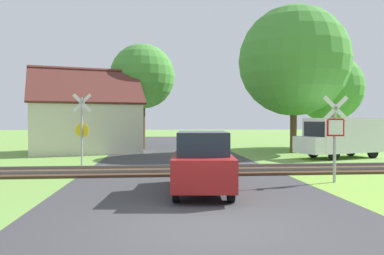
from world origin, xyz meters
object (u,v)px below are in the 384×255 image
mail_truck (341,136)px  parked_car (202,162)px  house (85,125)px  tree_far (329,88)px  tree_center (142,77)px  crossing_sign_far (82,126)px  tree_right (294,61)px  stop_sign_near (335,132)px

mail_truck → parked_car: size_ratio=1.27×
house → tree_far: (18.01, 2.46, 2.80)m
tree_center → mail_truck: size_ratio=1.48×
crossing_sign_far → tree_center: 10.91m
tree_far → parked_car: bearing=-124.8°
tree_center → tree_far: bearing=-0.0°
tree_right → parked_car: tree_right is taller
stop_sign_near → mail_truck: size_ratio=0.56×
crossing_sign_far → tree_far: bearing=33.2°
tree_center → crossing_sign_far: bearing=-103.5°
tree_center → tree_right: tree_right is taller
tree_far → parked_car: 21.14m
crossing_sign_far → tree_right: tree_right is taller
tree_center → parked_car: size_ratio=1.88×
stop_sign_near → crossing_sign_far: crossing_sign_far is taller
tree_center → tree_far: (14.30, -0.01, -0.72)m
tree_far → tree_right: tree_right is taller
stop_sign_near → parked_car: (-4.68, -1.31, -0.81)m
tree_right → parked_car: size_ratio=2.31×
stop_sign_near → house: house is taller
crossing_sign_far → mail_truck: (13.74, 2.23, -0.63)m
parked_car → tree_far: bearing=60.5°
house → tree_far: 18.39m
stop_sign_near → crossing_sign_far: size_ratio=0.88×
tree_center → tree_far: tree_center is taller
crossing_sign_far → house: bearing=101.9°
house → tree_right: tree_right is taller
crossing_sign_far → tree_center: (2.41, 10.06, 3.49)m
house → tree_center: size_ratio=1.07×
mail_truck → parked_car: mail_truck is taller
stop_sign_near → mail_truck: 9.02m
parked_car → stop_sign_near: bearing=21.0°
stop_sign_near → crossing_sign_far: bearing=-29.1°
stop_sign_near → mail_truck: (4.24, 7.94, -0.46)m
house → tree_right: size_ratio=0.87×
tree_far → mail_truck: size_ratio=1.39×
stop_sign_near → parked_car: size_ratio=0.71×
tree_center → mail_truck: 14.37m
stop_sign_near → parked_car: 4.92m
tree_center → parked_car: tree_center is taller
stop_sign_near → mail_truck: stop_sign_near is taller
tree_right → mail_truck: size_ratio=1.82×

